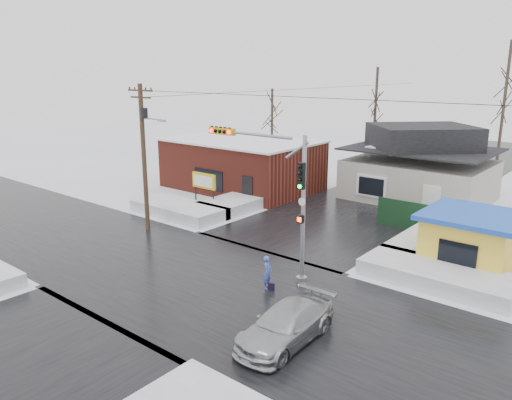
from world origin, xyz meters
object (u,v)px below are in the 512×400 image
Objects in this scene: traffic_signal at (276,185)px; kiosk at (471,240)px; pedestrian at (268,273)px; car at (286,325)px; marquee_sign at (204,182)px; utility_pole at (144,150)px.

traffic_signal is 1.52× the size of kiosk.
pedestrian is 0.33× the size of car.
car is (4.12, -4.73, -3.85)m from traffic_signal.
kiosk reaches higher than marquee_sign.
utility_pole is at bearing 61.28° from pedestrian.
utility_pole is at bearing 158.34° from car.
utility_pole reaches higher than car.
traffic_signal reaches higher than kiosk.
kiosk is at bearing 44.84° from traffic_signal.
utility_pole reaches higher than pedestrian.
marquee_sign is at bearing 100.13° from utility_pole.
marquee_sign is at bearing 150.28° from traffic_signal.
traffic_signal is 1.48× the size of car.
car is (14.48, -5.26, -4.43)m from utility_pole.
utility_pole reaches higher than kiosk.
car is (15.55, -11.25, -1.23)m from marquee_sign.
traffic_signal is 2.75× the size of marquee_sign.
kiosk is 12.14m from car.
marquee_sign is 19.24m from car.
pedestrian is (12.15, -8.03, -1.14)m from marquee_sign.
utility_pole is 18.95m from kiosk.
traffic_signal is 10.39m from utility_pole.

